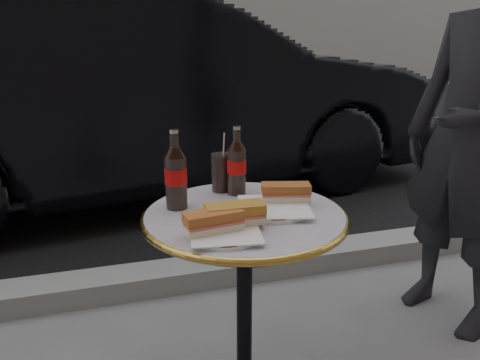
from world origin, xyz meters
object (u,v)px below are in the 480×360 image
object	(u,v)px
plate_right	(274,209)
cola_glass	(221,172)
plate_left	(225,234)
cola_bottle_left	(176,169)
bistro_table	(244,318)
parked_car	(150,97)
cola_bottle_right	(237,161)
pedestrian	(474,138)

from	to	relation	value
plate_right	cola_glass	size ratio (longest dim) A/B	1.69
plate_right	cola_glass	distance (m)	0.26
plate_right	plate_left	bearing A→B (deg)	-144.06
cola_bottle_left	bistro_table	bearing A→B (deg)	-27.23
bistro_table	parked_car	world-z (taller)	parked_car
cola_bottle_right	pedestrian	distance (m)	1.05
plate_right	cola_glass	world-z (taller)	cola_glass
plate_left	cola_bottle_left	world-z (taller)	cola_bottle_left
cola_glass	cola_bottle_right	bearing A→B (deg)	-45.80
plate_left	pedestrian	size ratio (longest dim) A/B	0.12
parked_car	pedestrian	xyz separation A→B (m)	(1.10, -2.20, 0.07)
bistro_table	plate_left	bearing A→B (deg)	-123.74
cola_bottle_left	plate_right	bearing A→B (deg)	-21.45
cola_bottle_left	cola_bottle_right	distance (m)	0.23
cola_glass	pedestrian	world-z (taller)	pedestrian
plate_left	pedestrian	xyz separation A→B (m)	(1.17, 0.43, 0.10)
cola_bottle_left	cola_glass	xyz separation A→B (m)	(0.17, 0.12, -0.06)
bistro_table	cola_glass	world-z (taller)	cola_glass
bistro_table	cola_bottle_left	world-z (taller)	cola_bottle_left
plate_right	cola_glass	xyz separation A→B (m)	(-0.11, 0.23, 0.06)
plate_left	plate_right	world-z (taller)	plate_right
plate_left	bistro_table	bearing A→B (deg)	56.26
cola_bottle_left	cola_bottle_right	size ratio (longest dim) A/B	1.07
cola_glass	cola_bottle_left	bearing A→B (deg)	-144.61
cola_glass	parked_car	bearing A→B (deg)	90.26
plate_right	cola_bottle_right	world-z (taller)	cola_bottle_right
cola_bottle_left	parked_car	distance (m)	2.39
cola_bottle_left	cola_bottle_right	xyz separation A→B (m)	(0.21, 0.08, -0.01)
plate_right	cola_bottle_right	bearing A→B (deg)	109.24
cola_bottle_right	pedestrian	size ratio (longest dim) A/B	0.14
bistro_table	pedestrian	world-z (taller)	pedestrian
bistro_table	cola_glass	xyz separation A→B (m)	(-0.02, 0.22, 0.43)
parked_car	pedestrian	bearing A→B (deg)	-163.03
cola_bottle_right	parked_car	bearing A→B (deg)	91.33
cola_bottle_right	cola_bottle_left	bearing A→B (deg)	-160.40
plate_right	cola_bottle_left	size ratio (longest dim) A/B	0.90
cola_bottle_right	plate_right	bearing A→B (deg)	-70.76
plate_right	cola_bottle_left	xyz separation A→B (m)	(-0.28, 0.11, 0.12)
cola_glass	parked_car	xyz separation A→B (m)	(-0.01, 2.26, -0.03)
plate_left	parked_car	size ratio (longest dim) A/B	0.04
cola_bottle_right	bistro_table	bearing A→B (deg)	-98.11
cola_glass	plate_right	bearing A→B (deg)	-64.81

